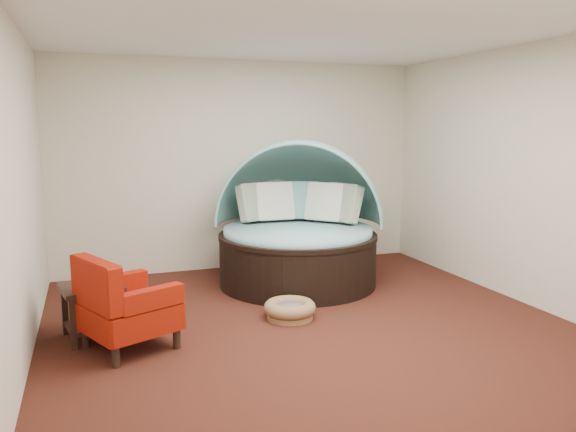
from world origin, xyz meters
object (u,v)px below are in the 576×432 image
object	(u,v)px
canopy_daybed	(298,217)
side_table	(92,304)
red_armchair	(124,307)
pet_basket	(290,309)

from	to	relation	value
canopy_daybed	side_table	bearing A→B (deg)	-130.78
canopy_daybed	red_armchair	size ratio (longest dim) A/B	2.72
canopy_daybed	side_table	size ratio (longest dim) A/B	4.24
canopy_daybed	pet_basket	world-z (taller)	canopy_daybed
canopy_daybed	side_table	xyz separation A→B (m)	(-2.45, -1.15, -0.50)
red_armchair	side_table	bearing A→B (deg)	98.82
canopy_daybed	red_armchair	xyz separation A→B (m)	(-2.20, -1.54, -0.43)
canopy_daybed	red_armchair	world-z (taller)	canopy_daybed
canopy_daybed	side_table	distance (m)	2.75
pet_basket	red_armchair	bearing A→B (deg)	-170.51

